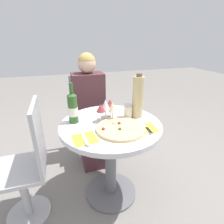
{
  "coord_description": "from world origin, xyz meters",
  "views": [
    {
      "loc": [
        -0.35,
        -1.15,
        1.31
      ],
      "look_at": [
        0.01,
        -0.02,
        0.81
      ],
      "focal_mm": 28.0,
      "sensor_mm": 36.0,
      "label": 1
    }
  ],
  "objects_px": {
    "dining_table": "(111,143)",
    "chair_empty_side": "(28,167)",
    "seated_diner": "(91,115)",
    "pizza_large": "(120,128)",
    "wine_bottle": "(73,108)",
    "tall_carafe": "(138,97)",
    "chair_behind_diner": "(89,117)"
  },
  "relations": [
    {
      "from": "wine_bottle",
      "to": "tall_carafe",
      "type": "height_order",
      "value": "tall_carafe"
    },
    {
      "from": "pizza_large",
      "to": "dining_table",
      "type": "bearing_deg",
      "value": 106.61
    },
    {
      "from": "tall_carafe",
      "to": "seated_diner",
      "type": "bearing_deg",
      "value": 118.99
    },
    {
      "from": "chair_behind_diner",
      "to": "wine_bottle",
      "type": "height_order",
      "value": "wine_bottle"
    },
    {
      "from": "seated_diner",
      "to": "dining_table",
      "type": "bearing_deg",
      "value": 94.78
    },
    {
      "from": "dining_table",
      "to": "tall_carafe",
      "type": "distance_m",
      "value": 0.43
    },
    {
      "from": "dining_table",
      "to": "pizza_large",
      "type": "distance_m",
      "value": 0.23
    },
    {
      "from": "seated_diner",
      "to": "chair_empty_side",
      "type": "distance_m",
      "value": 0.83
    },
    {
      "from": "wine_bottle",
      "to": "chair_behind_diner",
      "type": "bearing_deg",
      "value": 70.95
    },
    {
      "from": "chair_empty_side",
      "to": "wine_bottle",
      "type": "bearing_deg",
      "value": -72.94
    },
    {
      "from": "dining_table",
      "to": "tall_carafe",
      "type": "relative_size",
      "value": 2.19
    },
    {
      "from": "chair_behind_diner",
      "to": "seated_diner",
      "type": "xyz_separation_m",
      "value": [
        -0.0,
        -0.15,
        0.08
      ]
    },
    {
      "from": "pizza_large",
      "to": "wine_bottle",
      "type": "xyz_separation_m",
      "value": [
        -0.3,
        0.23,
        0.11
      ]
    },
    {
      "from": "seated_diner",
      "to": "tall_carafe",
      "type": "xyz_separation_m",
      "value": [
        0.29,
        -0.53,
        0.34
      ]
    },
    {
      "from": "pizza_large",
      "to": "wine_bottle",
      "type": "height_order",
      "value": "wine_bottle"
    },
    {
      "from": "dining_table",
      "to": "seated_diner",
      "type": "xyz_separation_m",
      "value": [
        -0.05,
        0.58,
        0.01
      ]
    },
    {
      "from": "wine_bottle",
      "to": "tall_carafe",
      "type": "distance_m",
      "value": 0.52
    },
    {
      "from": "seated_diner",
      "to": "tall_carafe",
      "type": "height_order",
      "value": "seated_diner"
    },
    {
      "from": "chair_behind_diner",
      "to": "chair_empty_side",
      "type": "relative_size",
      "value": 1.0
    },
    {
      "from": "chair_behind_diner",
      "to": "tall_carafe",
      "type": "xyz_separation_m",
      "value": [
        0.29,
        -0.68,
        0.43
      ]
    },
    {
      "from": "pizza_large",
      "to": "tall_carafe",
      "type": "relative_size",
      "value": 0.98
    },
    {
      "from": "wine_bottle",
      "to": "pizza_large",
      "type": "bearing_deg",
      "value": -36.88
    },
    {
      "from": "seated_diner",
      "to": "pizza_large",
      "type": "relative_size",
      "value": 3.4
    },
    {
      "from": "dining_table",
      "to": "chair_empty_side",
      "type": "height_order",
      "value": "chair_empty_side"
    },
    {
      "from": "wine_bottle",
      "to": "tall_carafe",
      "type": "relative_size",
      "value": 0.87
    },
    {
      "from": "seated_diner",
      "to": "tall_carafe",
      "type": "bearing_deg",
      "value": 118.99
    },
    {
      "from": "dining_table",
      "to": "chair_empty_side",
      "type": "bearing_deg",
      "value": -179.49
    },
    {
      "from": "seated_diner",
      "to": "tall_carafe",
      "type": "distance_m",
      "value": 0.7
    },
    {
      "from": "chair_behind_diner",
      "to": "pizza_large",
      "type": "distance_m",
      "value": 0.9
    },
    {
      "from": "chair_behind_diner",
      "to": "chair_empty_side",
      "type": "xyz_separation_m",
      "value": [
        -0.58,
        -0.74,
        0.0
      ]
    },
    {
      "from": "chair_behind_diner",
      "to": "wine_bottle",
      "type": "bearing_deg",
      "value": 70.95
    },
    {
      "from": "seated_diner",
      "to": "chair_empty_side",
      "type": "bearing_deg",
      "value": 45.6
    }
  ]
}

